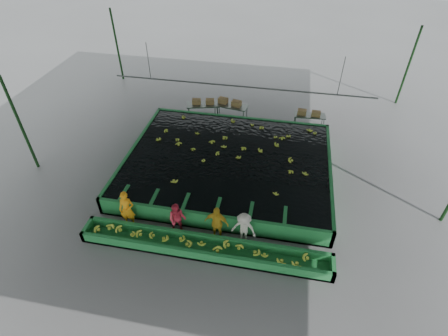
% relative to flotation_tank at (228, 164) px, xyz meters
% --- Properties ---
extents(ground, '(80.00, 80.00, 0.00)m').
position_rel_flotation_tank_xyz_m(ground, '(0.00, -1.50, -0.45)').
color(ground, slate).
rests_on(ground, ground).
extents(shed_roof, '(20.00, 22.00, 0.04)m').
position_rel_flotation_tank_xyz_m(shed_roof, '(0.00, -1.50, 4.55)').
color(shed_roof, '#959697').
rests_on(shed_roof, shed_posts).
extents(shed_posts, '(20.00, 22.00, 5.00)m').
position_rel_flotation_tank_xyz_m(shed_posts, '(0.00, -1.50, 2.05)').
color(shed_posts, '#143814').
rests_on(shed_posts, ground).
extents(flotation_tank, '(10.00, 8.00, 0.90)m').
position_rel_flotation_tank_xyz_m(flotation_tank, '(0.00, 0.00, 0.00)').
color(flotation_tank, '#207837').
rests_on(flotation_tank, ground).
extents(tank_water, '(9.70, 7.70, 0.00)m').
position_rel_flotation_tank_xyz_m(tank_water, '(0.00, -0.00, 0.40)').
color(tank_water, black).
rests_on(tank_water, flotation_tank).
extents(sorting_trough, '(10.00, 1.00, 0.50)m').
position_rel_flotation_tank_xyz_m(sorting_trough, '(0.00, -5.10, -0.20)').
color(sorting_trough, '#207837').
rests_on(sorting_trough, ground).
extents(cableway_rail, '(0.08, 0.08, 14.00)m').
position_rel_flotation_tank_xyz_m(cableway_rail, '(0.00, 3.50, 2.55)').
color(cableway_rail, '#59605B').
rests_on(cableway_rail, shed_roof).
extents(rail_hanger_left, '(0.04, 0.04, 2.00)m').
position_rel_flotation_tank_xyz_m(rail_hanger_left, '(-5.00, 3.50, 3.55)').
color(rail_hanger_left, '#59605B').
rests_on(rail_hanger_left, shed_roof).
extents(rail_hanger_right, '(0.04, 0.04, 2.00)m').
position_rel_flotation_tank_xyz_m(rail_hanger_right, '(5.00, 3.50, 3.55)').
color(rail_hanger_right, '#59605B').
rests_on(rail_hanger_right, shed_roof).
extents(worker_a, '(0.69, 0.49, 1.78)m').
position_rel_flotation_tank_xyz_m(worker_a, '(-3.45, -4.30, 0.44)').
color(worker_a, orange).
rests_on(worker_a, ground).
extents(worker_b, '(0.80, 0.66, 1.52)m').
position_rel_flotation_tank_xyz_m(worker_b, '(-1.29, -4.30, 0.31)').
color(worker_b, '#D42D43').
rests_on(worker_b, ground).
extents(worker_c, '(1.03, 0.50, 1.70)m').
position_rel_flotation_tank_xyz_m(worker_c, '(0.34, -4.30, 0.40)').
color(worker_c, gold).
rests_on(worker_c, ground).
extents(worker_d, '(1.06, 0.68, 1.54)m').
position_rel_flotation_tank_xyz_m(worker_d, '(1.44, -4.30, 0.32)').
color(worker_d, beige).
rests_on(worker_d, ground).
extents(packing_table_left, '(2.11, 1.27, 0.90)m').
position_rel_flotation_tank_xyz_m(packing_table_left, '(-2.47, 4.94, -0.00)').
color(packing_table_left, '#59605B').
rests_on(packing_table_left, ground).
extents(packing_table_mid, '(2.14, 1.14, 0.92)m').
position_rel_flotation_tank_xyz_m(packing_table_mid, '(-0.76, 5.13, 0.01)').
color(packing_table_mid, '#59605B').
rests_on(packing_table_mid, ground).
extents(packing_table_right, '(1.85, 0.82, 0.82)m').
position_rel_flotation_tank_xyz_m(packing_table_right, '(3.96, 5.04, -0.04)').
color(packing_table_right, '#59605B').
rests_on(packing_table_right, ground).
extents(box_stack_left, '(1.38, 0.62, 0.29)m').
position_rel_flotation_tank_xyz_m(box_stack_left, '(-2.47, 5.03, 0.45)').
color(box_stack_left, olive).
rests_on(box_stack_left, packing_table_left).
extents(box_stack_mid, '(1.49, 0.71, 0.31)m').
position_rel_flotation_tank_xyz_m(box_stack_mid, '(-0.86, 5.22, 0.47)').
color(box_stack_mid, olive).
rests_on(box_stack_mid, packing_table_mid).
extents(box_stack_right, '(1.33, 0.43, 0.28)m').
position_rel_flotation_tank_xyz_m(box_stack_right, '(3.89, 5.02, 0.37)').
color(box_stack_right, olive).
rests_on(box_stack_right, packing_table_right).
extents(floating_bananas, '(8.66, 5.90, 0.12)m').
position_rel_flotation_tank_xyz_m(floating_bananas, '(0.00, 0.80, 0.40)').
color(floating_bananas, '#B1CA35').
rests_on(floating_bananas, tank_water).
extents(trough_bananas, '(8.63, 0.58, 0.12)m').
position_rel_flotation_tank_xyz_m(trough_bananas, '(0.00, -5.10, -0.05)').
color(trough_bananas, '#B1CA35').
rests_on(trough_bananas, sorting_trough).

